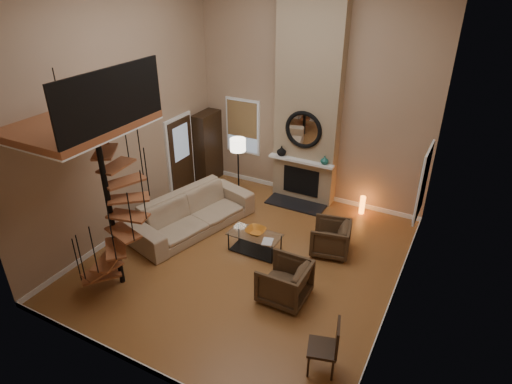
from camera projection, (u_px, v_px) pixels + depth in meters
The scene contains 32 objects.
ground at pixel (247, 258), 9.28m from camera, with size 6.00×6.50×0.01m, color #AA6E36.
back_wall at pixel (312, 93), 10.52m from camera, with size 6.00×0.02×5.50m, color tan.
front_wall at pixel (119, 218), 5.45m from camera, with size 6.00×0.02×5.50m, color tan.
left_wall at pixel (121, 112), 9.23m from camera, with size 0.02×6.50×5.50m, color tan.
right_wall at pixel (416, 168), 6.75m from camera, with size 0.02×6.50×5.50m, color tan.
baseboard_back at pixel (305, 192), 11.78m from camera, with size 6.00×0.02×0.12m, color white.
baseboard_front at pixel (145, 368), 6.73m from camera, with size 6.00×0.02×0.12m, color white.
baseboard_left at pixel (138, 221), 10.49m from camera, with size 0.02×6.50×0.12m, color white.
baseboard_right at pixel (390, 302), 8.02m from camera, with size 0.02×6.50×0.12m, color white.
chimney_breast at pixel (309, 95), 10.37m from camera, with size 1.60×0.38×5.50m, color #978062.
hearth at pixel (295, 204), 11.28m from camera, with size 1.50×0.60×0.04m, color black.
firebox at pixel (301, 181), 11.25m from camera, with size 0.95×0.02×0.72m, color black.
mantel at pixel (301, 161), 10.91m from camera, with size 1.70×0.18×0.06m, color white.
mirror_frame at pixel (303, 130), 10.58m from camera, with size 0.94×0.94×0.10m, color black.
mirror_disc at pixel (303, 130), 10.59m from camera, with size 0.80×0.80×0.01m, color white.
vase_left at pixel (282, 151), 11.09m from camera, with size 0.24×0.24×0.25m, color black.
vase_right at pixel (325, 160), 10.63m from camera, with size 0.20×0.20×0.21m, color #18554C.
window_back at pixel (243, 126), 11.82m from camera, with size 1.02×0.06×1.52m.
window_right at pixel (423, 182), 8.85m from camera, with size 0.06×1.02×1.52m.
entry_door at pixel (181, 157), 11.41m from camera, with size 0.10×1.05×2.16m.
loft at pixel (83, 122), 7.20m from camera, with size 1.70×2.20×1.09m.
spiral_stair at pixel (110, 202), 7.78m from camera, with size 1.47×1.47×4.06m.
hutch at pixel (208, 148), 12.18m from camera, with size 0.43×0.91×2.03m, color black.
sofa at pixel (193, 213), 10.17m from camera, with size 2.95×1.15×0.86m, color tan.
armchair_near at pixel (334, 239), 9.31m from camera, with size 0.78×0.80×0.73m, color #493421.
armchair_far at pixel (288, 283), 8.03m from camera, with size 0.84×0.87×0.79m, color #493421.
coffee_table at pixel (255, 241), 9.36m from camera, with size 1.12×0.56×0.43m.
bowl at pixel (256, 231), 9.29m from camera, with size 0.42×0.42×0.10m, color orange.
book at pixel (266, 242), 9.01m from camera, with size 0.21×0.29×0.03m, color gray.
floor_lamp at pixel (238, 150), 10.86m from camera, with size 0.39×0.39×1.71m.
accent_lamp at pixel (362, 205), 10.78m from camera, with size 0.13×0.13×0.46m, color orange.
side_chair at pixel (328, 345), 6.52m from camera, with size 0.54×0.53×0.95m.
Camera 1 is at (3.69, -6.57, 5.60)m, focal length 30.82 mm.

